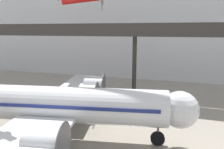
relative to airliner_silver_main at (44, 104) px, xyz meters
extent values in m
cube|color=silver|center=(5.13, 30.08, 10.12)|extent=(140.00, 3.00, 27.22)
cube|color=#2D2B28|center=(5.13, 17.20, 6.41)|extent=(110.00, 3.20, 0.90)
cube|color=#2D2B28|center=(5.13, 15.66, 7.41)|extent=(110.00, 0.12, 1.10)
cylinder|color=#2D2B28|center=(5.13, 18.16, 1.24)|extent=(0.70, 0.70, 9.46)
cylinder|color=silver|center=(0.12, 0.02, 0.06)|extent=(23.23, 7.19, 3.38)
sphere|color=silver|center=(12.46, 2.12, 0.06)|extent=(3.31, 3.31, 3.31)
cube|color=navy|center=(0.12, 0.02, 0.40)|extent=(21.66, 6.99, 0.30)
cube|color=silver|center=(-0.61, 9.07, -0.70)|extent=(7.74, 15.39, 0.28)
cylinder|color=silver|center=(1.51, 6.15, -0.65)|extent=(2.91, 2.05, 1.62)
cylinder|color=#4C4C51|center=(2.96, 6.39, -0.65)|extent=(0.58, 3.05, 3.08)
cylinder|color=silver|center=(0.68, 11.08, -0.65)|extent=(2.91, 2.05, 1.62)
cylinder|color=#4C4C51|center=(2.12, 11.32, -0.65)|extent=(0.58, 3.05, 3.08)
cylinder|color=silver|center=(3.46, -5.30, -0.65)|extent=(2.91, 2.05, 1.62)
cylinder|color=#4C4C51|center=(4.91, -5.05, -0.65)|extent=(0.58, 3.05, 3.08)
cylinder|color=#4C4C51|center=(10.66, 1.81, -2.24)|extent=(0.20, 0.20, 1.21)
cylinder|color=black|center=(10.66, 1.81, -2.84)|extent=(1.35, 0.59, 1.30)
cylinder|color=#4C4C51|center=(-0.07, 2.73, -2.24)|extent=(0.20, 0.20, 1.21)
cylinder|color=black|center=(-0.07, 2.73, -2.84)|extent=(1.35, 0.59, 1.30)
cylinder|color=#4C4C51|center=(0.83, -2.60, -2.24)|extent=(0.20, 0.20, 1.21)
cylinder|color=black|center=(0.83, -2.60, -2.84)|extent=(1.35, 0.59, 1.30)
cone|color=silver|center=(-1.00, 18.95, 11.70)|extent=(1.34, 1.43, 1.18)
cylinder|color=#4C4C51|center=(-0.78, 19.02, 11.67)|extent=(1.02, 3.28, 3.41)
camera|label=1|loc=(12.05, -17.10, 7.01)|focal=35.00mm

